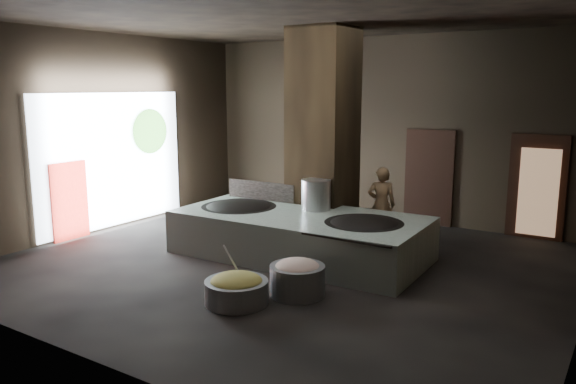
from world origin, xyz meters
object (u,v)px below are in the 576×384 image
Objects in this scene: stock_pot at (316,195)px; hearth_platform at (300,235)px; wok_right at (364,227)px; wok_left at (239,211)px; cook at (381,205)px; veg_basin at (237,292)px; meat_basin at (297,280)px.

hearth_platform is at bearing -95.19° from stock_pot.
hearth_platform is at bearing -177.88° from wok_right.
stock_pot is (1.50, 0.60, 0.38)m from wok_left.
veg_basin is at bearing 62.96° from cook.
hearth_platform is 4.95× the size of veg_basin.
veg_basin is (1.92, -2.57, -0.57)m from wok_left.
cook reaches higher than stock_pot.
stock_pot reaches higher than hearth_platform.
stock_pot is 0.65× the size of veg_basin.
meat_basin is at bearing -98.51° from wok_right.
hearth_platform is at bearing 1.97° from wok_left.
cook reaches higher than wok_left.
wok_left is 3.03m from cook.
wok_left is at bearing 126.78° from veg_basin.
hearth_platform reaches higher than veg_basin.
cook is 1.65× the size of veg_basin.
cook is at bearing 84.28° from veg_basin.
meat_basin is at bearing 53.32° from veg_basin.
meat_basin is at bearing 71.09° from cook.
veg_basin is at bearing -53.22° from wok_left.
stock_pot reaches higher than veg_basin.
hearth_platform is 7.67× the size of stock_pot.
cook is at bearing 61.86° from hearth_platform.
hearth_platform is 0.90m from stock_pot.
wok_left reaches higher than wok_right.
wok_right is 1.85m from cook.
hearth_platform is 2.11m from meat_basin.
stock_pot is 0.71× the size of meat_basin.
wok_left is 1.73× the size of meat_basin.
stock_pot reaches higher than meat_basin.
veg_basin is (-0.88, -2.67, -0.57)m from wok_right.
wok_left is 0.95× the size of cook.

